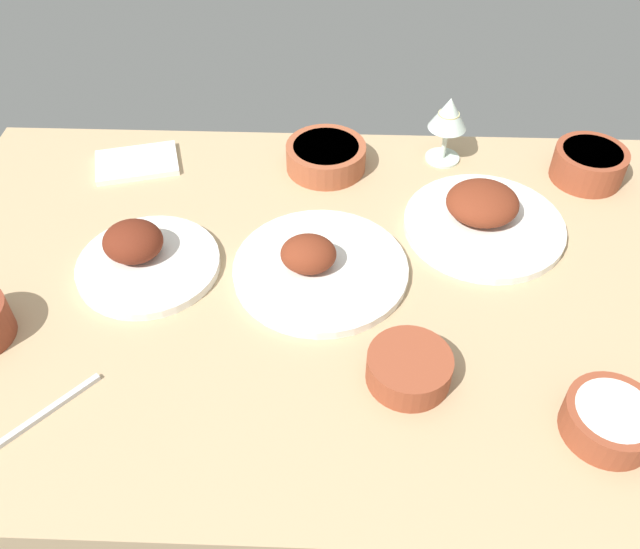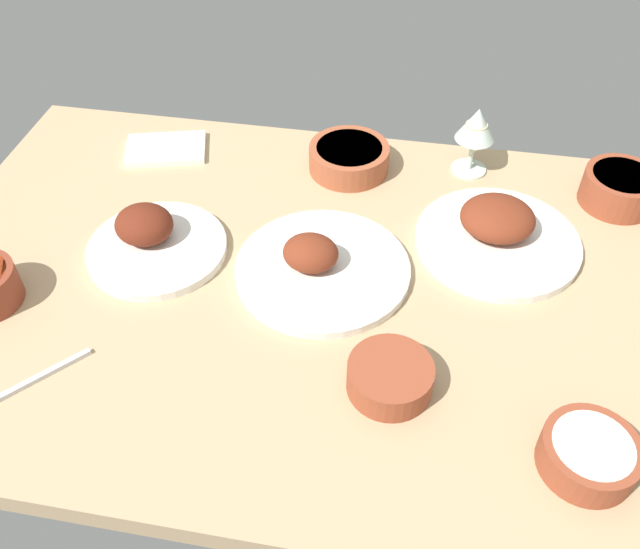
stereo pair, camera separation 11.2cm
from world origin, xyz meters
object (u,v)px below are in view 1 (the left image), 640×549
bowl_cream (611,419)px  fork_loose (45,413)px  folded_napkin (137,163)px  plate_near_viewer (483,216)px  plate_center_main (319,266)px  bowl_onions (409,367)px  bowl_pasta (589,163)px  plate_far_side (142,256)px  wine_glass (448,117)px  bowl_potatoes (324,156)px

bowl_cream → fork_loose: size_ratio=0.72×
folded_napkin → plate_near_viewer: bearing=-13.7°
plate_center_main → bowl_onions: plate_center_main is taller
plate_near_viewer → bowl_onions: size_ratio=2.33×
bowl_onions → bowl_pasta: bowl_pasta is taller
plate_far_side → fork_loose: plate_far_side is taller
bowl_cream → fork_loose: bearing=-179.8°
plate_near_viewer → wine_glass: wine_glass is taller
bowl_onions → bowl_pasta: size_ratio=0.90×
plate_center_main → fork_loose: 47.88cm
plate_center_main → bowl_pasta: (51.76, 28.72, 1.81)cm
plate_center_main → folded_napkin: bearing=142.0°
bowl_pasta → plate_near_viewer: bearing=-145.4°
fork_loose → plate_far_side: bearing=28.0°
bowl_cream → bowl_potatoes: bearing=124.2°
bowl_pasta → wine_glass: bearing=168.9°
plate_far_side → bowl_potatoes: plate_far_side is taller
plate_near_viewer → bowl_onions: plate_near_viewer is taller
wine_glass → fork_loose: 89.27cm
plate_far_side → plate_center_main: size_ratio=0.82×
bowl_cream → wine_glass: size_ratio=0.91×
bowl_onions → wine_glass: wine_glass is taller
bowl_potatoes → folded_napkin: size_ratio=0.98×
wine_glass → folded_napkin: wine_glass is taller
plate_far_side → folded_napkin: size_ratio=1.50×
plate_far_side → wine_glass: wine_glass is taller
plate_near_viewer → fork_loose: (-66.72, -43.05, -2.02)cm
plate_center_main → fork_loose: plate_center_main is taller
plate_center_main → bowl_pasta: 59.22cm
wine_glass → folded_napkin: 63.00cm
bowl_onions → folded_napkin: 73.03cm
bowl_onions → fork_loose: bowl_onions is taller
plate_near_viewer → bowl_pasta: (22.47, 15.51, 1.04)cm
fork_loose → folded_napkin: bearing=42.1°
plate_center_main → wine_glass: size_ratio=2.13×
bowl_onions → fork_loose: (-51.33, -8.23, -2.18)cm
plate_center_main → bowl_potatoes: 30.35cm
plate_far_side → fork_loose: size_ratio=1.38×
bowl_potatoes → folded_napkin: 38.02cm
bowl_pasta → wine_glass: size_ratio=0.99×
bowl_onions → bowl_pasta: (37.87, 50.32, 0.88)cm
folded_napkin → bowl_potatoes: bearing=1.0°
bowl_onions → folded_napkin: bearing=135.4°
plate_far_side → fork_loose: (-7.33, -30.53, -1.88)cm
plate_near_viewer → bowl_pasta: plate_near_viewer is taller
wine_glass → folded_napkin: size_ratio=0.86×
bowl_pasta → wine_glass: wine_glass is taller
wine_glass → plate_far_side: bearing=-148.3°
bowl_potatoes → folded_napkin: (-37.95, -0.65, -2.24)cm
wine_glass → fork_loose: size_ratio=0.79×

